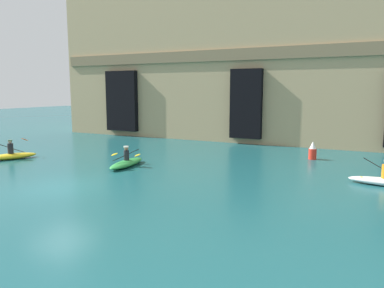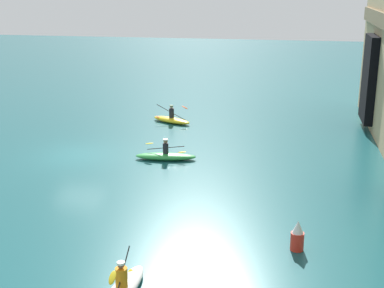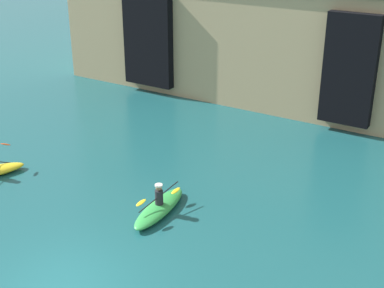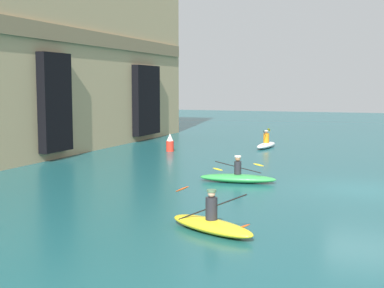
{
  "view_description": "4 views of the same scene",
  "coord_description": "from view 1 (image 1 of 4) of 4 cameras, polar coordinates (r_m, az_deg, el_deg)",
  "views": [
    {
      "loc": [
        11.68,
        -11.09,
        4.03
      ],
      "look_at": [
        1.85,
        8.49,
        0.84
      ],
      "focal_mm": 35.0,
      "sensor_mm": 36.0,
      "label": 1
    },
    {
      "loc": [
        24.87,
        10.8,
        8.64
      ],
      "look_at": [
        0.4,
        6.19,
        1.07
      ],
      "focal_mm": 50.0,
      "sensor_mm": 36.0,
      "label": 2
    },
    {
      "loc": [
        9.36,
        -8.17,
        9.52
      ],
      "look_at": [
        -0.08,
        6.75,
        1.85
      ],
      "focal_mm": 50.0,
      "sensor_mm": 36.0,
      "label": 3
    },
    {
      "loc": [
        -20.52,
        -1.0,
        3.85
      ],
      "look_at": [
        2.32,
        7.61,
        1.19
      ],
      "focal_mm": 50.0,
      "sensor_mm": 36.0,
      "label": 4
    }
  ],
  "objects": [
    {
      "name": "kayak_green",
      "position": [
        20.11,
        -9.94,
        -2.8
      ],
      "size": [
        1.18,
        3.15,
        1.08
      ],
      "rotation": [
        0.0,
        0.0,
        1.69
      ],
      "color": "green",
      "rests_on": "ground"
    },
    {
      "name": "ground_plane",
      "position": [
        16.6,
        -19.34,
        -6.24
      ],
      "size": [
        120.0,
        120.0,
        0.0
      ],
      "primitive_type": "plane",
      "color": "#195156"
    },
    {
      "name": "cliff_bluff",
      "position": [
        32.09,
        10.99,
        15.87
      ],
      "size": [
        35.03,
        8.27,
        16.78
      ],
      "color": "tan",
      "rests_on": "ground"
    },
    {
      "name": "kayak_yellow",
      "position": [
        24.27,
        -25.87,
        -1.59
      ],
      "size": [
        1.95,
        2.89,
        1.18
      ],
      "rotation": [
        0.0,
        0.0,
        4.27
      ],
      "color": "yellow",
      "rests_on": "ground"
    },
    {
      "name": "marker_buoy",
      "position": [
        22.89,
        17.9,
        -1.02
      ],
      "size": [
        0.45,
        0.45,
        1.06
      ],
      "color": "red",
      "rests_on": "ground"
    }
  ]
}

